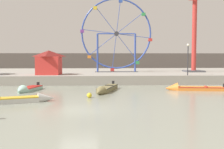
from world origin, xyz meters
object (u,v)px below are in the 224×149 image
(motorboat_seafoam, at_px, (27,89))
(motorboat_orange_hull, at_px, (189,88))
(ferris_wheel_blue_frame, at_px, (116,35))
(drop_tower_red_tower, at_px, (195,19))
(promenade_lamp_near, at_px, (188,55))
(mooring_buoy_orange, at_px, (89,95))
(motorboat_pale_grey, at_px, (20,99))
(carnival_booth_red_striped, at_px, (49,62))
(motorboat_olive_wood, at_px, (105,89))

(motorboat_seafoam, relative_size, motorboat_orange_hull, 0.70)
(ferris_wheel_blue_frame, distance_m, drop_tower_red_tower, 12.28)
(ferris_wheel_blue_frame, distance_m, promenade_lamp_near, 12.00)
(drop_tower_red_tower, xyz_separation_m, promenade_lamp_near, (-3.51, -7.53, -5.49))
(drop_tower_red_tower, bearing_deg, ferris_wheel_blue_frame, 178.33)
(motorboat_orange_hull, xyz_separation_m, mooring_buoy_orange, (-10.30, -4.61, -0.00))
(drop_tower_red_tower, relative_size, promenade_lamp_near, 4.17)
(motorboat_pale_grey, height_order, promenade_lamp_near, promenade_lamp_near)
(motorboat_orange_hull, relative_size, ferris_wheel_blue_frame, 0.55)
(carnival_booth_red_striped, distance_m, promenade_lamp_near, 17.97)
(drop_tower_red_tower, bearing_deg, motorboat_olive_wood, -134.67)
(motorboat_olive_wood, height_order, motorboat_orange_hull, motorboat_olive_wood)
(motorboat_seafoam, bearing_deg, promenade_lamp_near, 121.74)
(mooring_buoy_orange, bearing_deg, motorboat_seafoam, 144.48)
(mooring_buoy_orange, bearing_deg, carnival_booth_red_striped, 113.78)
(carnival_booth_red_striped, relative_size, mooring_buoy_orange, 7.80)
(mooring_buoy_orange, bearing_deg, drop_tower_red_tower, 49.15)
(motorboat_seafoam, height_order, motorboat_orange_hull, motorboat_orange_hull)
(mooring_buoy_orange, bearing_deg, ferris_wheel_blue_frame, 78.81)
(motorboat_seafoam, height_order, promenade_lamp_near, promenade_lamp_near)
(motorboat_seafoam, xyz_separation_m, promenade_lamp_near, (18.58, 6.03, 3.55))
(motorboat_olive_wood, xyz_separation_m, promenade_lamp_near, (10.68, 6.83, 3.51))
(motorboat_olive_wood, height_order, ferris_wheel_blue_frame, ferris_wheel_blue_frame)
(motorboat_olive_wood, distance_m, drop_tower_red_tower, 22.11)
(carnival_booth_red_striped, height_order, mooring_buoy_orange, carnival_booth_red_striped)
(promenade_lamp_near, bearing_deg, mooring_buoy_orange, -138.93)
(motorboat_orange_hull, xyz_separation_m, carnival_booth_red_striped, (-15.93, 8.19, 2.60))
(motorboat_pale_grey, bearing_deg, drop_tower_red_tower, 25.63)
(ferris_wheel_blue_frame, height_order, promenade_lamp_near, ferris_wheel_blue_frame)
(motorboat_olive_wood, distance_m, promenade_lamp_near, 13.16)
(motorboat_olive_wood, height_order, drop_tower_red_tower, drop_tower_red_tower)
(motorboat_seafoam, bearing_deg, ferris_wheel_blue_frame, 157.88)
(motorboat_pale_grey, height_order, drop_tower_red_tower, drop_tower_red_tower)
(motorboat_olive_wood, relative_size, promenade_lamp_near, 1.55)
(motorboat_pale_grey, xyz_separation_m, motorboat_seafoam, (-1.13, 6.68, -0.02))
(motorboat_pale_grey, relative_size, motorboat_olive_wood, 0.96)
(motorboat_olive_wood, relative_size, ferris_wheel_blue_frame, 0.55)
(promenade_lamp_near, xyz_separation_m, mooring_buoy_orange, (-12.17, -10.61, -3.56))
(mooring_buoy_orange, bearing_deg, promenade_lamp_near, 41.07)
(drop_tower_red_tower, xyz_separation_m, carnival_booth_red_striped, (-21.33, -5.35, -6.44))
(drop_tower_red_tower, bearing_deg, carnival_booth_red_striped, -165.93)
(promenade_lamp_near, bearing_deg, carnival_booth_red_striped, 173.00)
(ferris_wheel_blue_frame, height_order, mooring_buoy_orange, ferris_wheel_blue_frame)
(motorboat_seafoam, xyz_separation_m, motorboat_orange_hull, (16.70, 0.03, -0.00))
(drop_tower_red_tower, height_order, mooring_buoy_orange, drop_tower_red_tower)
(drop_tower_red_tower, distance_m, promenade_lamp_near, 9.96)
(motorboat_seafoam, bearing_deg, motorboat_orange_hull, 103.88)
(motorboat_orange_hull, bearing_deg, drop_tower_red_tower, -103.30)
(motorboat_olive_wood, distance_m, motorboat_orange_hull, 8.84)
(motorboat_pale_grey, bearing_deg, promenade_lamp_near, 17.70)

